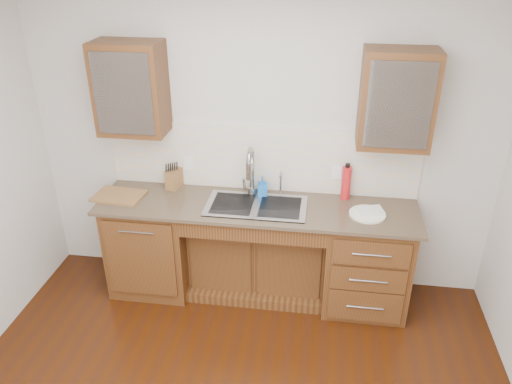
# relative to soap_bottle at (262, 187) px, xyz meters

# --- Properties ---
(wall_back) EXTENTS (4.00, 0.10, 2.70)m
(wall_back) POSITION_rel_soap_bottle_xyz_m (-0.03, 0.19, 0.35)
(wall_back) COLOR beige
(wall_back) RESTS_ON ground
(base_cabinet_left) EXTENTS (0.70, 0.62, 0.88)m
(base_cabinet_left) POSITION_rel_soap_bottle_xyz_m (-0.98, -0.17, -0.56)
(base_cabinet_left) COLOR #593014
(base_cabinet_left) RESTS_ON ground
(base_cabinet_center) EXTENTS (1.20, 0.44, 0.70)m
(base_cabinet_center) POSITION_rel_soap_bottle_xyz_m (-0.03, -0.08, -0.65)
(base_cabinet_center) COLOR #593014
(base_cabinet_center) RESTS_ON ground
(base_cabinet_right) EXTENTS (0.70, 0.62, 0.88)m
(base_cabinet_right) POSITION_rel_soap_bottle_xyz_m (0.92, -0.17, -0.56)
(base_cabinet_right) COLOR #593014
(base_cabinet_right) RESTS_ON ground
(countertop) EXTENTS (2.70, 0.65, 0.03)m
(countertop) POSITION_rel_soap_bottle_xyz_m (-0.03, -0.18, -0.10)
(countertop) COLOR #84705B
(countertop) RESTS_ON base_cabinet_left
(backsplash) EXTENTS (2.70, 0.02, 0.59)m
(backsplash) POSITION_rel_soap_bottle_xyz_m (-0.03, 0.13, 0.21)
(backsplash) COLOR beige
(backsplash) RESTS_ON wall_back
(sink) EXTENTS (0.84, 0.46, 0.19)m
(sink) POSITION_rel_soap_bottle_xyz_m (-0.03, -0.20, -0.17)
(sink) COLOR #9E9EA5
(sink) RESTS_ON countertop
(faucet) EXTENTS (0.04, 0.04, 0.40)m
(faucet) POSITION_rel_soap_bottle_xyz_m (-0.10, 0.03, 0.11)
(faucet) COLOR #999993
(faucet) RESTS_ON countertop
(filter_tap) EXTENTS (0.02, 0.02, 0.24)m
(filter_tap) POSITION_rel_soap_bottle_xyz_m (0.15, 0.04, 0.03)
(filter_tap) COLOR #999993
(filter_tap) RESTS_ON countertop
(upper_cabinet_left) EXTENTS (0.55, 0.34, 0.75)m
(upper_cabinet_left) POSITION_rel_soap_bottle_xyz_m (-1.08, -0.03, 0.83)
(upper_cabinet_left) COLOR #593014
(upper_cabinet_left) RESTS_ON wall_back
(upper_cabinet_right) EXTENTS (0.55, 0.34, 0.75)m
(upper_cabinet_right) POSITION_rel_soap_bottle_xyz_m (1.02, -0.03, 0.83)
(upper_cabinet_right) COLOR #593014
(upper_cabinet_right) RESTS_ON wall_back
(outlet_left) EXTENTS (0.08, 0.01, 0.12)m
(outlet_left) POSITION_rel_soap_bottle_xyz_m (-0.68, 0.12, 0.12)
(outlet_left) COLOR white
(outlet_left) RESTS_ON backsplash
(outlet_right) EXTENTS (0.08, 0.01, 0.12)m
(outlet_right) POSITION_rel_soap_bottle_xyz_m (0.62, 0.12, 0.12)
(outlet_right) COLOR white
(outlet_right) RESTS_ON backsplash
(soap_bottle) EXTENTS (0.09, 0.09, 0.18)m
(soap_bottle) POSITION_rel_soap_bottle_xyz_m (0.00, 0.00, 0.00)
(soap_bottle) COLOR blue
(soap_bottle) RESTS_ON countertop
(water_bottle) EXTENTS (0.09, 0.09, 0.29)m
(water_bottle) POSITION_rel_soap_bottle_xyz_m (0.71, 0.05, 0.06)
(water_bottle) COLOR red
(water_bottle) RESTS_ON countertop
(plate) EXTENTS (0.34, 0.34, 0.02)m
(plate) POSITION_rel_soap_bottle_xyz_m (0.89, -0.21, -0.08)
(plate) COLOR white
(plate) RESTS_ON countertop
(dish_towel) EXTENTS (0.23, 0.19, 0.03)m
(dish_towel) POSITION_rel_soap_bottle_xyz_m (0.91, -0.20, -0.06)
(dish_towel) COLOR silver
(dish_towel) RESTS_ON plate
(knife_block) EXTENTS (0.13, 0.18, 0.17)m
(knife_block) POSITION_rel_soap_bottle_xyz_m (-0.80, 0.05, -0.00)
(knife_block) COLOR olive
(knife_block) RESTS_ON countertop
(cutting_board) EXTENTS (0.44, 0.33, 0.02)m
(cutting_board) POSITION_rel_soap_bottle_xyz_m (-1.23, -0.20, -0.08)
(cutting_board) COLOR brown
(cutting_board) RESTS_ON countertop
(cup_left_a) EXTENTS (0.14, 0.14, 0.10)m
(cup_left_a) POSITION_rel_soap_bottle_xyz_m (-1.18, -0.03, 0.78)
(cup_left_a) COLOR white
(cup_left_a) RESTS_ON upper_cabinet_left
(cup_left_b) EXTENTS (0.09, 0.09, 0.09)m
(cup_left_b) POSITION_rel_soap_bottle_xyz_m (-1.02, -0.03, 0.77)
(cup_left_b) COLOR white
(cup_left_b) RESTS_ON upper_cabinet_left
(cup_right_a) EXTENTS (0.14, 0.14, 0.09)m
(cup_right_a) POSITION_rel_soap_bottle_xyz_m (0.93, -0.03, 0.77)
(cup_right_a) COLOR white
(cup_right_a) RESTS_ON upper_cabinet_right
(cup_right_b) EXTENTS (0.10, 0.10, 0.08)m
(cup_right_b) POSITION_rel_soap_bottle_xyz_m (1.11, -0.03, 0.77)
(cup_right_b) COLOR white
(cup_right_b) RESTS_ON upper_cabinet_right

